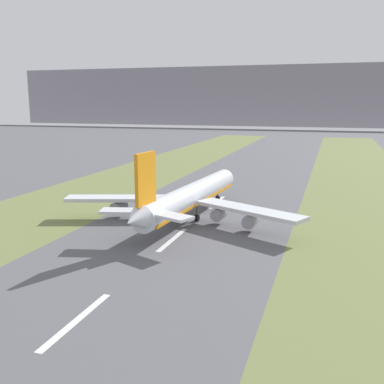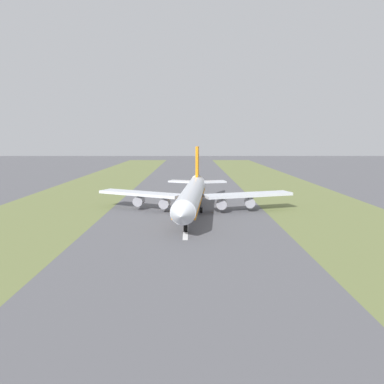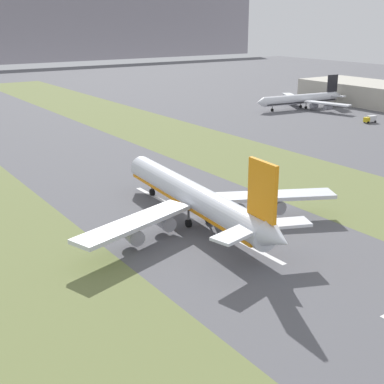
% 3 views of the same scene
% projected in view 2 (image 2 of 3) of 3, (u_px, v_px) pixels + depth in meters
% --- Properties ---
extents(ground_plane, '(800.00, 800.00, 0.00)m').
position_uv_depth(ground_plane, '(186.00, 216.00, 112.01)').
color(ground_plane, '#56565B').
extents(grass_median_west, '(40.00, 600.00, 0.01)m').
position_uv_depth(grass_median_west, '(336.00, 216.00, 112.19)').
color(grass_median_west, olive).
rests_on(grass_median_west, ground).
extents(grass_median_east, '(40.00, 600.00, 0.01)m').
position_uv_depth(grass_median_east, '(36.00, 216.00, 111.83)').
color(grass_median_east, olive).
rests_on(grass_median_east, ground).
extents(centreline_dash_near, '(1.20, 18.00, 0.01)m').
position_uv_depth(centreline_dash_near, '(188.00, 189.00, 173.49)').
color(centreline_dash_near, silver).
rests_on(centreline_dash_near, ground).
extents(centreline_dash_mid, '(1.20, 18.00, 0.01)m').
position_uv_depth(centreline_dash_mid, '(187.00, 203.00, 133.89)').
color(centreline_dash_mid, silver).
rests_on(centreline_dash_mid, ground).
extents(centreline_dash_far, '(1.20, 18.00, 0.01)m').
position_uv_depth(centreline_dash_far, '(186.00, 231.00, 94.29)').
color(centreline_dash_far, silver).
rests_on(centreline_dash_far, ground).
extents(airplane_main_jet, '(63.94, 67.22, 20.20)m').
position_uv_depth(airplane_main_jet, '(192.00, 194.00, 115.13)').
color(airplane_main_jet, silver).
rests_on(airplane_main_jet, ground).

